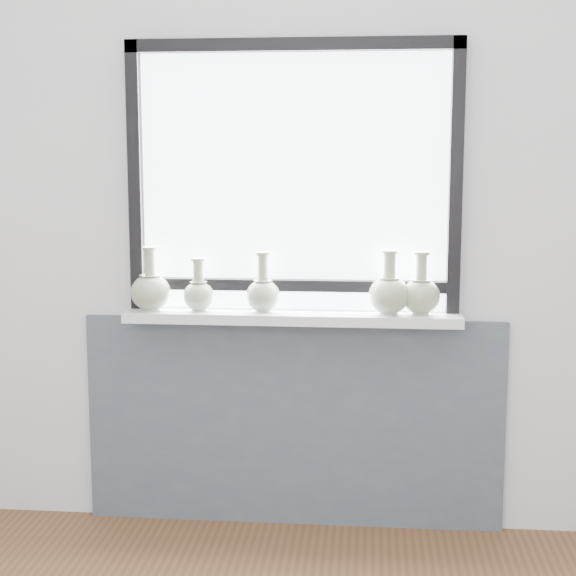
# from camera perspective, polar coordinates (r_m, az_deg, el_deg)

# --- Properties ---
(back_wall) EXTENTS (3.60, 0.02, 2.60)m
(back_wall) POSITION_cam_1_polar(r_m,az_deg,el_deg) (3.51, 0.40, 5.16)
(back_wall) COLOR silver
(back_wall) RESTS_ON ground
(apron_panel) EXTENTS (1.70, 0.03, 0.86)m
(apron_panel) POSITION_cam_1_polar(r_m,az_deg,el_deg) (3.64, 0.35, -8.68)
(apron_panel) COLOR #4D5A65
(apron_panel) RESTS_ON ground
(windowsill) EXTENTS (1.32, 0.18, 0.04)m
(windowsill) POSITION_cam_1_polar(r_m,az_deg,el_deg) (3.46, 0.25, -1.90)
(windowsill) COLOR white
(windowsill) RESTS_ON apron_panel
(window) EXTENTS (1.30, 0.06, 1.05)m
(window) POSITION_cam_1_polar(r_m,az_deg,el_deg) (3.47, 0.35, 7.46)
(window) COLOR black
(window) RESTS_ON windowsill
(vase_a) EXTENTS (0.16, 0.16, 0.25)m
(vase_a) POSITION_cam_1_polar(r_m,az_deg,el_deg) (3.52, -8.87, -0.12)
(vase_a) COLOR #9FAF8A
(vase_a) RESTS_ON windowsill
(vase_b) EXTENTS (0.13, 0.13, 0.21)m
(vase_b) POSITION_cam_1_polar(r_m,az_deg,el_deg) (3.50, -5.80, -0.32)
(vase_b) COLOR #9FAF8A
(vase_b) RESTS_ON windowsill
(vase_c) EXTENTS (0.14, 0.14, 0.24)m
(vase_c) POSITION_cam_1_polar(r_m,az_deg,el_deg) (3.46, -1.63, -0.30)
(vase_c) COLOR #9FAF8A
(vase_c) RESTS_ON windowsill
(vase_d) EXTENTS (0.16, 0.16, 0.25)m
(vase_d) POSITION_cam_1_polar(r_m,az_deg,el_deg) (3.42, 6.56, -0.30)
(vase_d) COLOR #9FAF8A
(vase_d) RESTS_ON windowsill
(vase_e) EXTENTS (0.15, 0.15, 0.24)m
(vase_e) POSITION_cam_1_polar(r_m,az_deg,el_deg) (3.44, 8.59, -0.37)
(vase_e) COLOR #9FAF8A
(vase_e) RESTS_ON windowsill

